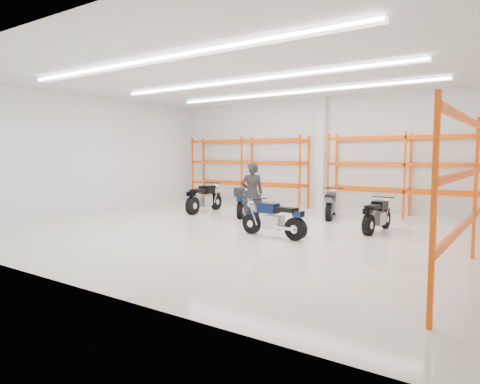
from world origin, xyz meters
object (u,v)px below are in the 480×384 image
Objects in this scene: motorcycle_back_c at (331,205)px; standing_man at (252,193)px; motorcycle_back_a at (203,199)px; motorcycle_back_d at (376,216)px; structural_column at (322,154)px; motorcycle_main at (276,220)px; motorcycle_back_b at (243,202)px.

standing_man is at bearing -123.83° from motorcycle_back_c.
motorcycle_back_a reaches higher than motorcycle_back_c.
standing_man is (2.95, -1.11, 0.46)m from motorcycle_back_a.
motorcycle_back_d is at bearing -3.72° from motorcycle_back_a.
motorcycle_back_c is at bearing 139.47° from motorcycle_back_d.
motorcycle_back_c is 3.02m from structural_column.
motorcycle_back_b is at bearing 136.98° from motorcycle_main.
standing_man is at bearing -170.03° from motorcycle_back_d.
motorcycle_back_d is (1.98, 2.29, -0.01)m from motorcycle_main.
motorcycle_back_b reaches higher than motorcycle_back_d.
motorcycle_back_b is 4.87m from motorcycle_back_d.
standing_man is at bearing -20.53° from motorcycle_back_a.
motorcycle_back_b is at bearing -112.05° from structural_column.
standing_man reaches higher than motorcycle_main.
motorcycle_back_c is at bearing -57.88° from structural_column.
standing_man reaches higher than motorcycle_back_d.
motorcycle_main is 1.03× the size of motorcycle_back_d.
motorcycle_back_a is 1.90m from motorcycle_back_b.
motorcycle_back_b is 1.03× the size of standing_man.
motorcycle_back_b is at bearing -152.19° from motorcycle_back_c.
motorcycle_back_a is 5.09m from structural_column.
motorcycle_back_c is 3.04m from standing_man.
structural_column reaches higher than motorcycle_back_c.
motorcycle_back_d is (6.75, -0.44, -0.07)m from motorcycle_back_a.
motorcycle_back_c is at bearing 92.05° from motorcycle_main.
motorcycle_main is at bearing 97.13° from standing_man.
motorcycle_main is 5.49m from motorcycle_back_a.
motorcycle_main is at bearing -130.83° from motorcycle_back_d.
motorcycle_back_c is 2.80m from motorcycle_back_d.
standing_man is at bearing 138.12° from motorcycle_main.
structural_column is at bearing 122.12° from motorcycle_back_c.
motorcycle_main is at bearing -29.82° from motorcycle_back_a.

